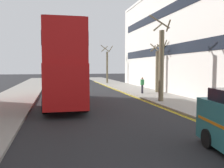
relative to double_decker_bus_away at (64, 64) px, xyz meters
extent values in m
cube|color=gray|center=(8.72, 0.89, -2.96)|extent=(4.00, 80.00, 0.14)
cube|color=gray|center=(-4.28, 0.89, -2.96)|extent=(4.00, 80.00, 0.14)
cube|color=yellow|center=(6.62, -1.11, -3.03)|extent=(0.10, 56.00, 0.01)
cube|color=yellow|center=(6.46, -1.11, -3.03)|extent=(0.10, 56.00, 0.01)
cube|color=red|center=(0.00, 0.00, -1.29)|extent=(2.69, 10.84, 2.60)
cube|color=red|center=(0.00, 0.00, 1.26)|extent=(2.64, 10.63, 2.50)
cube|color=black|center=(0.00, 0.00, -0.99)|extent=(2.72, 10.41, 0.84)
cube|color=black|center=(0.00, 0.00, 1.36)|extent=(2.70, 10.20, 0.80)
cube|color=yellow|center=(0.10, 5.38, 0.26)|extent=(2.00, 0.10, 0.44)
cube|color=maroon|center=(0.00, 0.00, 2.56)|extent=(2.42, 9.76, 0.10)
cylinder|color=black|center=(-1.19, 3.37, -2.51)|extent=(0.32, 1.05, 1.04)
cylinder|color=black|center=(1.31, 3.32, -2.51)|extent=(0.32, 1.05, 1.04)
cylinder|color=black|center=(-1.31, -3.33, -2.51)|extent=(0.32, 1.05, 1.04)
cylinder|color=black|center=(1.19, -3.37, -2.51)|extent=(0.32, 1.05, 1.04)
cylinder|color=black|center=(4.56, -10.99, -2.69)|extent=(0.33, 0.71, 0.68)
cylinder|color=#2D2D38|center=(7.97, 4.55, -2.46)|extent=(0.22, 0.22, 0.85)
cube|color=#338C4C|center=(7.97, 4.55, -1.76)|extent=(0.34, 0.22, 0.56)
sphere|color=#9E7051|center=(7.97, 4.55, -1.37)|extent=(0.20, 0.20, 0.20)
cylinder|color=#6B6047|center=(9.87, 5.17, -0.70)|extent=(0.34, 0.34, 4.37)
cylinder|color=#6B6047|center=(10.60, 5.06, 2.01)|extent=(0.34, 1.53, 1.12)
cylinder|color=#6B6047|center=(10.06, 5.82, 1.95)|extent=(1.36, 0.51, 1.02)
cylinder|color=#6B6047|center=(9.58, 5.49, 1.78)|extent=(0.75, 0.71, 0.69)
cylinder|color=#6B6047|center=(9.40, 4.92, 1.85)|extent=(0.63, 1.03, 0.82)
cylinder|color=#6B6047|center=(10.00, 4.74, 1.80)|extent=(0.95, 0.39, 0.72)
cylinder|color=#6B6047|center=(7.70, 20.25, -0.30)|extent=(0.31, 0.31, 5.19)
cylinder|color=#6B6047|center=(8.33, 20.41, 2.75)|extent=(0.45, 1.34, 1.00)
cylinder|color=#6B6047|center=(7.38, 20.84, 2.77)|extent=(1.27, 0.77, 1.02)
cylinder|color=#6B6047|center=(7.18, 19.71, 2.82)|extent=(1.19, 1.15, 1.12)
cylinder|color=#6B6047|center=(7.48, -0.92, -0.12)|extent=(0.40, 0.40, 5.54)
cylinder|color=#6B6047|center=(7.97, -1.02, 3.00)|extent=(0.33, 1.06, 0.79)
cylinder|color=#6B6047|center=(7.32, -0.51, 2.96)|extent=(0.91, 0.45, 0.70)
cylinder|color=#6B6047|center=(6.99, -1.51, 3.19)|extent=(1.30, 1.10, 1.16)
cube|color=silver|center=(15.72, 6.00, 2.98)|extent=(10.00, 28.00, 12.01)
cube|color=black|center=(10.70, 6.00, 5.62)|extent=(0.04, 24.64, 1.00)
cube|color=black|center=(10.70, 6.00, 1.54)|extent=(0.04, 24.64, 1.00)
camera|label=1|loc=(-0.62, -18.13, -0.16)|focal=37.87mm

